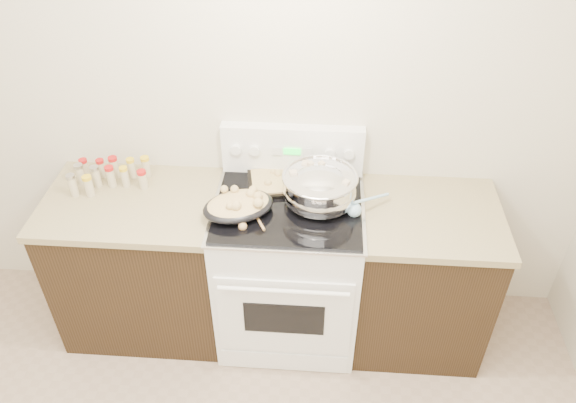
{
  "coord_description": "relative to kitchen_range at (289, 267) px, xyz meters",
  "views": [
    {
      "loc": [
        0.51,
        -0.81,
        2.73
      ],
      "look_at": [
        0.35,
        1.37,
        1.0
      ],
      "focal_mm": 35.0,
      "sensor_mm": 36.0,
      "label": 1
    }
  ],
  "objects": [
    {
      "name": "blue_ladle",
      "position": [
        0.34,
        -0.05,
        0.48
      ],
      "size": [
        0.22,
        0.19,
        0.09
      ],
      "color": "#94BFDC",
      "rests_on": "kitchen_range"
    },
    {
      "name": "baking_sheet",
      "position": [
        -0.04,
        0.17,
        0.47
      ],
      "size": [
        0.41,
        0.32,
        0.06
      ],
      "color": "black",
      "rests_on": "kitchen_range"
    },
    {
      "name": "roasting_pan",
      "position": [
        -0.24,
        -0.09,
        0.5
      ],
      "size": [
        0.43,
        0.38,
        0.12
      ],
      "color": "black",
      "rests_on": "kitchen_range"
    },
    {
      "name": "counter_left",
      "position": [
        -0.83,
        0.01,
        -0.03
      ],
      "size": [
        0.93,
        0.67,
        0.92
      ],
      "color": "black",
      "rests_on": "ground"
    },
    {
      "name": "mixing_bowl",
      "position": [
        0.15,
        0.02,
        0.54
      ],
      "size": [
        0.44,
        0.44,
        0.22
      ],
      "color": "silver",
      "rests_on": "kitchen_range"
    },
    {
      "name": "wooden_spoon",
      "position": [
        -0.19,
        -0.17,
        0.46
      ],
      "size": [
        0.13,
        0.24,
        0.04
      ],
      "color": "tan",
      "rests_on": "kitchen_range"
    },
    {
      "name": "room_shell",
      "position": [
        -0.35,
        -1.42,
        1.21
      ],
      "size": [
        4.1,
        3.6,
        2.75
      ],
      "color": "beige",
      "rests_on": "ground"
    },
    {
      "name": "spice_jars",
      "position": [
        -0.98,
        0.13,
        0.49
      ],
      "size": [
        0.4,
        0.24,
        0.13
      ],
      "color": "#BFB28C",
      "rests_on": "counter_left"
    },
    {
      "name": "kitchen_range",
      "position": [
        0.0,
        0.0,
        0.0
      ],
      "size": [
        0.78,
        0.73,
        1.22
      ],
      "color": "white",
      "rests_on": "ground"
    },
    {
      "name": "counter_right",
      "position": [
        0.73,
        0.01,
        -0.03
      ],
      "size": [
        0.73,
        0.67,
        0.92
      ],
      "color": "black",
      "rests_on": "ground"
    }
  ]
}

